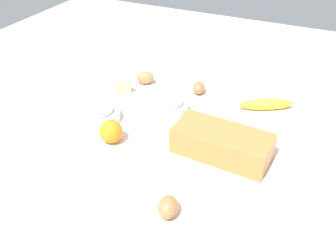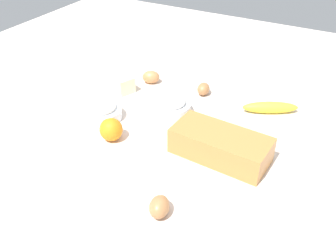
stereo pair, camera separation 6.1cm
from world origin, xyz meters
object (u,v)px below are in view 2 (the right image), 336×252
(loaf_pan, at_px, (220,145))
(sugar_bowl, at_px, (171,105))
(banana, at_px, (270,107))
(butter_block, at_px, (122,83))
(flour_bowl, at_px, (103,111))
(egg_beside_bowl, at_px, (203,89))
(egg_loose, at_px, (159,207))
(egg_near_butter, at_px, (151,77))
(orange_fruit, at_px, (111,130))

(loaf_pan, height_order, sugar_bowl, loaf_pan)
(banana, bearing_deg, butter_block, 12.25)
(flour_bowl, xyz_separation_m, banana, (-0.48, -0.30, -0.01))
(sugar_bowl, height_order, egg_beside_bowl, sugar_bowl)
(banana, bearing_deg, egg_loose, 79.89)
(loaf_pan, height_order, banana, loaf_pan)
(sugar_bowl, relative_size, butter_block, 1.52)
(flour_bowl, height_order, sugar_bowl, sugar_bowl)
(egg_beside_bowl, height_order, egg_loose, egg_loose)
(banana, height_order, egg_beside_bowl, egg_beside_bowl)
(butter_block, bearing_deg, banana, -167.75)
(sugar_bowl, relative_size, egg_beside_bowl, 2.31)
(flour_bowl, distance_m, egg_loose, 0.47)
(egg_loose, bearing_deg, banana, -100.11)
(flour_bowl, bearing_deg, egg_near_butter, -92.53)
(orange_fruit, height_order, egg_near_butter, orange_fruit)
(loaf_pan, distance_m, egg_near_butter, 0.51)
(sugar_bowl, bearing_deg, flour_bowl, 36.46)
(sugar_bowl, bearing_deg, orange_fruit, 68.28)
(banana, distance_m, butter_block, 0.55)
(sugar_bowl, bearing_deg, loaf_pan, 149.60)
(flour_bowl, relative_size, orange_fruit, 1.79)
(butter_block, bearing_deg, egg_beside_bowl, -156.76)
(orange_fruit, xyz_separation_m, egg_beside_bowl, (-0.13, -0.39, -0.01))
(egg_loose, bearing_deg, flour_bowl, -36.49)
(sugar_bowl, relative_size, egg_loose, 2.08)
(flour_bowl, height_order, egg_near_butter, flour_bowl)
(egg_near_butter, bearing_deg, flour_bowl, 87.47)
(orange_fruit, bearing_deg, banana, -134.91)
(flour_bowl, bearing_deg, egg_beside_bowl, -126.78)
(banana, relative_size, orange_fruit, 2.65)
(butter_block, relative_size, egg_beside_bowl, 1.53)
(flour_bowl, height_order, banana, flour_bowl)
(banana, height_order, egg_near_butter, egg_near_butter)
(orange_fruit, bearing_deg, flour_bowl, -41.16)
(sugar_bowl, bearing_deg, egg_loose, 114.99)
(egg_near_butter, xyz_separation_m, egg_beside_bowl, (-0.22, -0.01, -0.00))
(sugar_bowl, distance_m, orange_fruit, 0.24)
(loaf_pan, relative_size, egg_near_butter, 4.27)
(flour_bowl, bearing_deg, egg_loose, 143.51)
(sugar_bowl, bearing_deg, egg_beside_bowl, -104.89)
(egg_beside_bowl, bearing_deg, butter_block, 23.24)
(flour_bowl, bearing_deg, butter_block, -74.54)
(butter_block, distance_m, egg_near_butter, 0.12)
(egg_beside_bowl, bearing_deg, sugar_bowl, 75.11)
(butter_block, distance_m, egg_loose, 0.64)
(loaf_pan, distance_m, egg_beside_bowl, 0.37)
(loaf_pan, distance_m, sugar_bowl, 0.28)
(banana, distance_m, egg_loose, 0.59)
(sugar_bowl, xyz_separation_m, egg_near_butter, (0.17, -0.16, -0.00))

